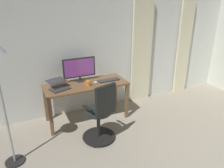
{
  "coord_description": "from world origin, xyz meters",
  "views": [
    {
      "loc": [
        2.14,
        0.88,
        2.28
      ],
      "look_at": [
        0.73,
        -2.16,
        0.93
      ],
      "focal_mm": 34.69,
      "sensor_mm": 36.0,
      "label": 1
    }
  ],
  "objects_px": {
    "laptop": "(58,86)",
    "mug_tea": "(88,83)",
    "computer_keyboard": "(109,80)",
    "desk": "(86,89)",
    "office_chair": "(101,115)",
    "computer_monitor": "(79,68)",
    "computer_mouse": "(96,82)"
  },
  "relations": [
    {
      "from": "computer_mouse",
      "to": "laptop",
      "type": "bearing_deg",
      "value": -2.41
    },
    {
      "from": "laptop",
      "to": "office_chair",
      "type": "bearing_deg",
      "value": 105.97
    },
    {
      "from": "mug_tea",
      "to": "computer_keyboard",
      "type": "bearing_deg",
      "value": -169.54
    },
    {
      "from": "desk",
      "to": "mug_tea",
      "type": "distance_m",
      "value": 0.19
    },
    {
      "from": "desk",
      "to": "office_chair",
      "type": "bearing_deg",
      "value": 88.83
    },
    {
      "from": "mug_tea",
      "to": "office_chair",
      "type": "bearing_deg",
      "value": 88.63
    },
    {
      "from": "computer_keyboard",
      "to": "laptop",
      "type": "relative_size",
      "value": 1.01
    },
    {
      "from": "computer_mouse",
      "to": "mug_tea",
      "type": "bearing_deg",
      "value": 21.04
    },
    {
      "from": "computer_monitor",
      "to": "laptop",
      "type": "height_order",
      "value": "computer_monitor"
    },
    {
      "from": "computer_keyboard",
      "to": "laptop",
      "type": "height_order",
      "value": "laptop"
    },
    {
      "from": "desk",
      "to": "computer_keyboard",
      "type": "relative_size",
      "value": 3.64
    },
    {
      "from": "desk",
      "to": "computer_monitor",
      "type": "height_order",
      "value": "computer_monitor"
    },
    {
      "from": "desk",
      "to": "mug_tea",
      "type": "relative_size",
      "value": 12.48
    },
    {
      "from": "office_chair",
      "to": "mug_tea",
      "type": "relative_size",
      "value": 8.44
    },
    {
      "from": "office_chair",
      "to": "computer_keyboard",
      "type": "relative_size",
      "value": 2.46
    },
    {
      "from": "office_chair",
      "to": "computer_mouse",
      "type": "distance_m",
      "value": 0.79
    },
    {
      "from": "office_chair",
      "to": "computer_mouse",
      "type": "height_order",
      "value": "office_chair"
    },
    {
      "from": "computer_monitor",
      "to": "mug_tea",
      "type": "height_order",
      "value": "computer_monitor"
    },
    {
      "from": "laptop",
      "to": "mug_tea",
      "type": "height_order",
      "value": "laptop"
    },
    {
      "from": "computer_monitor",
      "to": "laptop",
      "type": "xyz_separation_m",
      "value": [
        0.46,
        0.22,
        -0.2
      ]
    },
    {
      "from": "computer_monitor",
      "to": "computer_keyboard",
      "type": "bearing_deg",
      "value": 155.86
    },
    {
      "from": "computer_keyboard",
      "to": "computer_mouse",
      "type": "xyz_separation_m",
      "value": [
        0.28,
        0.02,
        0.01
      ]
    },
    {
      "from": "computer_monitor",
      "to": "computer_mouse",
      "type": "height_order",
      "value": "computer_monitor"
    },
    {
      "from": "computer_mouse",
      "to": "desk",
      "type": "bearing_deg",
      "value": -17.28
    },
    {
      "from": "laptop",
      "to": "computer_mouse",
      "type": "xyz_separation_m",
      "value": [
        -0.69,
        0.03,
        -0.04
      ]
    },
    {
      "from": "computer_monitor",
      "to": "mug_tea",
      "type": "relative_size",
      "value": 5.04
    },
    {
      "from": "computer_monitor",
      "to": "laptop",
      "type": "bearing_deg",
      "value": 25.38
    },
    {
      "from": "computer_keyboard",
      "to": "computer_monitor",
      "type": "bearing_deg",
      "value": -24.14
    },
    {
      "from": "computer_keyboard",
      "to": "desk",
      "type": "bearing_deg",
      "value": -4.49
    },
    {
      "from": "laptop",
      "to": "computer_keyboard",
      "type": "bearing_deg",
      "value": 161.26
    },
    {
      "from": "computer_keyboard",
      "to": "mug_tea",
      "type": "distance_m",
      "value": 0.47
    },
    {
      "from": "laptop",
      "to": "computer_mouse",
      "type": "height_order",
      "value": "laptop"
    }
  ]
}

